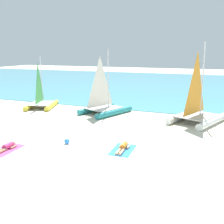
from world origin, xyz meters
The scene contains 10 objects.
ground_plane centered at (0.00, 10.00, 0.00)m, with size 120.00×120.00×0.00m, color beige.
ocean_water centered at (0.00, 30.78, 0.03)m, with size 120.00×40.00×0.05m, color #4C9EB7.
sailboat_teal centered at (-2.35, 8.94, 0.79)m, with size 3.85×4.70×5.28m.
sailboat_white centered at (5.07, 8.83, 0.86)m, with size 4.20×5.13×5.76m.
sailboat_yellow centered at (-8.63, 8.88, 0.69)m, with size 3.34×4.13×4.66m.
towel_left centered at (-3.85, -0.71, 0.01)m, with size 1.10×1.90×0.01m, color #D84C99.
sunbather_left centered at (-3.86, -0.64, 0.13)m, with size 0.55×1.56×0.30m.
towel_right centered at (1.91, 1.58, 0.01)m, with size 1.10×1.90×0.01m, color #338CD8.
sunbather_right centered at (1.91, 1.65, 0.13)m, with size 0.56×1.57×0.30m.
beach_ball centered at (-1.32, 1.30, 0.16)m, with size 0.31×0.31×0.31m, color #337FE5.
Camera 1 is at (6.29, -10.88, 5.13)m, focal length 42.40 mm.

